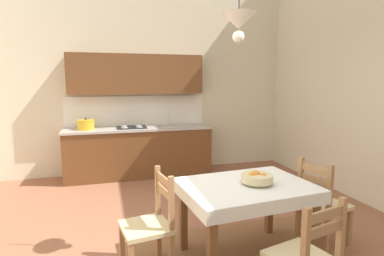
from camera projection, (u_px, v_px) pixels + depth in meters
name	position (u px, v px, depth m)	size (l,w,h in m)	color
ground_plane	(191.00, 255.00, 3.22)	(6.02, 6.71, 0.10)	#935B42
wall_back	(147.00, 59.00, 5.85)	(6.02, 0.12, 4.28)	beige
kitchen_cabinetry	(138.00, 129.00, 5.67)	(2.61, 0.63, 2.20)	brown
dining_table	(246.00, 198.00, 3.00)	(1.30, 1.00, 0.75)	brown
dining_chair_window_side	(322.00, 204.00, 3.28)	(0.51, 0.51, 0.93)	#D1BC89
dining_chair_tv_side	(150.00, 225.00, 2.81)	(0.48, 0.48, 0.93)	#D1BC89
fruit_bowl	(257.00, 178.00, 2.97)	(0.30, 0.30, 0.12)	beige
pendant_lamp	(239.00, 22.00, 2.81)	(0.32, 0.32, 0.81)	black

